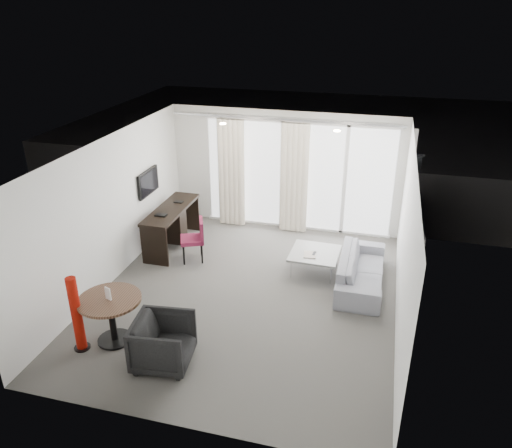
% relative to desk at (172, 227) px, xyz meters
% --- Properties ---
extents(floor, '(5.00, 6.00, 0.00)m').
position_rel_desk_xyz_m(floor, '(2.00, -1.44, -0.42)').
color(floor, '#4C4A46').
rests_on(floor, ground).
extents(ceiling, '(5.00, 6.00, 0.00)m').
position_rel_desk_xyz_m(ceiling, '(2.00, -1.44, 2.18)').
color(ceiling, white).
rests_on(ceiling, ground).
extents(wall_left, '(0.00, 6.00, 2.60)m').
position_rel_desk_xyz_m(wall_left, '(-0.50, -1.44, 0.88)').
color(wall_left, silver).
rests_on(wall_left, ground).
extents(wall_right, '(0.00, 6.00, 2.60)m').
position_rel_desk_xyz_m(wall_right, '(4.50, -1.44, 0.88)').
color(wall_right, silver).
rests_on(wall_right, ground).
extents(wall_front, '(5.00, 0.00, 2.60)m').
position_rel_desk_xyz_m(wall_front, '(2.00, -4.44, 0.88)').
color(wall_front, silver).
rests_on(wall_front, ground).
extents(window_panel, '(4.00, 0.02, 2.38)m').
position_rel_desk_xyz_m(window_panel, '(2.30, 1.55, 0.78)').
color(window_panel, white).
rests_on(window_panel, ground).
extents(window_frame, '(4.10, 0.06, 2.44)m').
position_rel_desk_xyz_m(window_frame, '(2.30, 1.53, 0.78)').
color(window_frame, white).
rests_on(window_frame, ground).
extents(curtain_left, '(0.60, 0.20, 2.38)m').
position_rel_desk_xyz_m(curtain_left, '(0.85, 1.38, 0.78)').
color(curtain_left, beige).
rests_on(curtain_left, ground).
extents(curtain_right, '(0.60, 0.20, 2.38)m').
position_rel_desk_xyz_m(curtain_right, '(2.25, 1.38, 0.78)').
color(curtain_right, beige).
rests_on(curtain_right, ground).
extents(curtain_track, '(4.80, 0.04, 0.04)m').
position_rel_desk_xyz_m(curtain_track, '(2.00, 1.38, 2.03)').
color(curtain_track, '#B2B2B7').
rests_on(curtain_track, ceiling).
extents(downlight_a, '(0.12, 0.12, 0.02)m').
position_rel_desk_xyz_m(downlight_a, '(1.10, 0.16, 2.17)').
color(downlight_a, '#FFE0B2').
rests_on(downlight_a, ceiling).
extents(downlight_b, '(0.12, 0.12, 0.02)m').
position_rel_desk_xyz_m(downlight_b, '(3.20, 0.16, 2.17)').
color(downlight_b, '#FFE0B2').
rests_on(downlight_b, ceiling).
extents(desk, '(0.56, 1.79, 0.84)m').
position_rel_desk_xyz_m(desk, '(0.00, 0.00, 0.00)').
color(desk, black).
rests_on(desk, floor).
extents(tv, '(0.05, 0.80, 0.50)m').
position_rel_desk_xyz_m(tv, '(-0.45, 0.01, 0.93)').
color(tv, black).
rests_on(tv, wall_left).
extents(desk_chair, '(0.60, 0.58, 0.85)m').
position_rel_desk_xyz_m(desk_chair, '(0.62, -0.46, 0.01)').
color(desk_chair, maroon).
rests_on(desk_chair, floor).
extents(round_table, '(0.94, 0.94, 0.74)m').
position_rel_desk_xyz_m(round_table, '(0.41, -3.14, -0.05)').
color(round_table, '#462D1E').
rests_on(round_table, floor).
extents(menu_card, '(0.11, 0.05, 0.20)m').
position_rel_desk_xyz_m(menu_card, '(0.41, -3.16, 0.30)').
color(menu_card, white).
rests_on(menu_card, round_table).
extents(red_lamp, '(0.24, 0.24, 1.19)m').
position_rel_desk_xyz_m(red_lamp, '(0.04, -3.43, 0.18)').
color(red_lamp, '#8D1005').
rests_on(red_lamp, floor).
extents(tub_armchair, '(0.88, 0.86, 0.72)m').
position_rel_desk_xyz_m(tub_armchair, '(1.36, -3.42, -0.06)').
color(tub_armchair, black).
rests_on(tub_armchair, floor).
extents(coffee_table, '(0.91, 0.91, 0.40)m').
position_rel_desk_xyz_m(coffee_table, '(2.99, -0.30, -0.22)').
color(coffee_table, gray).
rests_on(coffee_table, floor).
extents(remote, '(0.06, 0.15, 0.02)m').
position_rel_desk_xyz_m(remote, '(2.99, -0.37, -0.06)').
color(remote, black).
rests_on(remote, coffee_table).
extents(magazine, '(0.27, 0.33, 0.02)m').
position_rel_desk_xyz_m(magazine, '(2.92, -0.43, -0.06)').
color(magazine, gray).
rests_on(magazine, coffee_table).
extents(sofa, '(0.77, 1.96, 0.57)m').
position_rel_desk_xyz_m(sofa, '(3.87, -0.54, -0.13)').
color(sofa, gray).
rests_on(sofa, floor).
extents(terrace_slab, '(5.60, 3.00, 0.12)m').
position_rel_desk_xyz_m(terrace_slab, '(2.30, 3.06, -0.48)').
color(terrace_slab, '#4D4D50').
rests_on(terrace_slab, ground).
extents(rattan_chair_a, '(0.64, 0.64, 0.81)m').
position_rel_desk_xyz_m(rattan_chair_a, '(2.92, 2.58, -0.01)').
color(rattan_chair_a, brown).
rests_on(rattan_chair_a, terrace_slab).
extents(rattan_chair_b, '(0.67, 0.67, 0.76)m').
position_rel_desk_xyz_m(rattan_chair_b, '(4.13, 2.69, -0.04)').
color(rattan_chair_b, brown).
rests_on(rattan_chair_b, terrace_slab).
extents(rattan_table, '(0.57, 0.57, 0.49)m').
position_rel_desk_xyz_m(rattan_table, '(3.07, 2.26, -0.18)').
color(rattan_table, brown).
rests_on(rattan_table, terrace_slab).
extents(balustrade, '(5.50, 0.06, 1.05)m').
position_rel_desk_xyz_m(balustrade, '(2.30, 4.51, 0.08)').
color(balustrade, '#B2B2B7').
rests_on(balustrade, terrace_slab).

